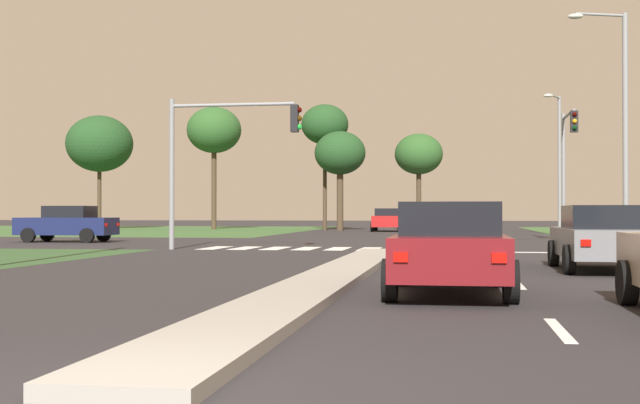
% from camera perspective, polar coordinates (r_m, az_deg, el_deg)
% --- Properties ---
extents(ground_plane, '(200.00, 200.00, 0.00)m').
position_cam_1_polar(ground_plane, '(35.53, 5.25, -2.84)').
color(ground_plane, '#282628').
extents(grass_verge_far_left, '(35.00, 35.00, 0.01)m').
position_cam_1_polar(grass_verge_far_left, '(66.09, -15.90, -1.82)').
color(grass_verge_far_left, '#385B2D').
rests_on(grass_verge_far_left, ground).
extents(median_island_near, '(1.20, 22.00, 0.14)m').
position_cam_1_polar(median_island_near, '(16.64, 0.93, -5.02)').
color(median_island_near, gray).
rests_on(median_island_near, ground).
extents(median_island_far, '(1.20, 36.00, 0.14)m').
position_cam_1_polar(median_island_far, '(60.49, 6.80, -1.89)').
color(median_island_far, gray).
rests_on(median_island_far, ground).
extents(lane_dash_near, '(0.14, 2.00, 0.01)m').
position_cam_1_polar(lane_dash_near, '(9.89, 15.87, -8.32)').
color(lane_dash_near, silver).
rests_on(lane_dash_near, ground).
extents(lane_dash_second, '(0.14, 2.00, 0.01)m').
position_cam_1_polar(lane_dash_second, '(15.83, 13.27, -5.46)').
color(lane_dash_second, silver).
rests_on(lane_dash_second, ground).
extents(lane_dash_third, '(0.14, 2.00, 0.01)m').
position_cam_1_polar(lane_dash_third, '(21.80, 12.09, -4.15)').
color(lane_dash_third, silver).
rests_on(lane_dash_third, ground).
extents(stop_bar_near, '(6.40, 0.50, 0.01)m').
position_cam_1_polar(stop_bar_near, '(28.50, 11.97, -3.34)').
color(stop_bar_near, silver).
rests_on(stop_bar_near, ground).
extents(crosswalk_bar_near, '(0.70, 2.80, 0.01)m').
position_cam_1_polar(crosswalk_bar_near, '(31.49, -7.11, -3.10)').
color(crosswalk_bar_near, silver).
rests_on(crosswalk_bar_near, ground).
extents(crosswalk_bar_second, '(0.70, 2.80, 0.01)m').
position_cam_1_polar(crosswalk_bar_second, '(31.19, -5.07, -3.12)').
color(crosswalk_bar_second, silver).
rests_on(crosswalk_bar_second, ground).
extents(crosswalk_bar_third, '(0.70, 2.80, 0.01)m').
position_cam_1_polar(crosswalk_bar_third, '(30.93, -3.00, -3.14)').
color(crosswalk_bar_third, silver).
rests_on(crosswalk_bar_third, ground).
extents(crosswalk_bar_fourth, '(0.70, 2.80, 0.01)m').
position_cam_1_polar(crosswalk_bar_fourth, '(30.72, -0.90, -3.16)').
color(crosswalk_bar_fourth, silver).
rests_on(crosswalk_bar_fourth, ground).
extents(crosswalk_bar_fifth, '(0.70, 2.80, 0.01)m').
position_cam_1_polar(crosswalk_bar_fifth, '(30.54, 1.23, -3.18)').
color(crosswalk_bar_fifth, silver).
rests_on(crosswalk_bar_fifth, ground).
extents(crosswalk_bar_sixth, '(0.70, 2.80, 0.01)m').
position_cam_1_polar(crosswalk_bar_sixth, '(30.40, 3.38, -3.19)').
color(crosswalk_bar_sixth, silver).
rests_on(crosswalk_bar_sixth, ground).
extents(car_red_near, '(2.07, 4.31, 1.60)m').
position_cam_1_polar(car_red_near, '(59.04, 4.58, -1.20)').
color(car_red_near, '#A31919').
rests_on(car_red_near, ground).
extents(car_grey_second, '(2.09, 4.46, 1.48)m').
position_cam_1_polar(car_grey_second, '(20.14, 18.62, -2.27)').
color(car_grey_second, slate).
rests_on(car_grey_second, ground).
extents(car_maroon_third, '(1.96, 4.42, 1.48)m').
position_cam_1_polar(car_maroon_third, '(13.79, 8.79, -3.03)').
color(car_maroon_third, maroon).
rests_on(car_maroon_third, ground).
extents(car_navy_fifth, '(4.31, 1.96, 1.61)m').
position_cam_1_polar(car_navy_fifth, '(39.19, -16.73, -1.41)').
color(car_navy_fifth, '#161E47').
rests_on(car_navy_fifth, ground).
extents(car_silver_sixth, '(1.98, 4.40, 1.55)m').
position_cam_1_polar(car_silver_sixth, '(22.44, 9.02, -2.04)').
color(car_silver_sixth, '#B7B7BC').
rests_on(car_silver_sixth, ground).
extents(traffic_signal_near_left, '(4.82, 0.32, 5.37)m').
position_cam_1_polar(traffic_signal_near_left, '(30.06, -6.77, 3.88)').
color(traffic_signal_near_left, gray).
rests_on(traffic_signal_near_left, ground).
extents(traffic_signal_far_right, '(0.32, 4.04, 6.10)m').
position_cam_1_polar(traffic_signal_far_right, '(41.10, 16.38, 3.25)').
color(traffic_signal_far_right, gray).
rests_on(traffic_signal_far_right, ground).
extents(street_lamp_second, '(2.22, 0.88, 8.64)m').
position_cam_1_polar(street_lamp_second, '(32.83, 19.64, 5.51)').
color(street_lamp_second, gray).
rests_on(street_lamp_second, ground).
extents(street_lamp_third, '(1.23, 2.19, 8.21)m').
position_cam_1_polar(street_lamp_third, '(51.76, 15.82, 3.01)').
color(street_lamp_third, gray).
rests_on(street_lamp_third, ground).
extents(treeline_near, '(5.28, 5.28, 9.04)m').
position_cam_1_polar(treeline_near, '(69.46, -14.69, 3.82)').
color(treeline_near, '#423323').
rests_on(treeline_near, ground).
extents(treeline_second, '(4.24, 4.24, 9.54)m').
position_cam_1_polar(treeline_second, '(66.25, -7.18, 4.80)').
color(treeline_second, '#423323').
rests_on(treeline_second, ground).
extents(treeline_third, '(3.69, 3.69, 7.18)m').
position_cam_1_polar(treeline_third, '(60.79, 1.36, 3.27)').
color(treeline_third, '#423323').
rests_on(treeline_third, ground).
extents(treeline_fourth, '(3.49, 3.49, 9.30)m').
position_cam_1_polar(treeline_fourth, '(62.40, 0.33, 5.20)').
color(treeline_fourth, '#423323').
rests_on(treeline_fourth, ground).
extents(treeline_fifth, '(3.59, 3.59, 7.21)m').
position_cam_1_polar(treeline_fifth, '(63.35, 6.69, 3.20)').
color(treeline_fifth, '#423323').
rests_on(treeline_fifth, ground).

